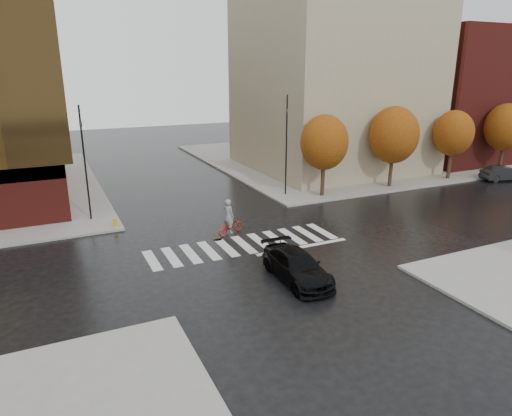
{
  "coord_description": "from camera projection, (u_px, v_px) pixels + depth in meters",
  "views": [
    {
      "loc": [
        -10.11,
        -22.78,
        10.13
      ],
      "look_at": [
        1.06,
        1.04,
        2.0
      ],
      "focal_mm": 32.0,
      "sensor_mm": 36.0,
      "label": 1
    }
  ],
  "objects": [
    {
      "name": "ground",
      "position": [
        247.0,
        247.0,
        26.79
      ],
      "size": [
        120.0,
        120.0,
        0.0
      ],
      "primitive_type": "plane",
      "color": "black",
      "rests_on": "ground"
    },
    {
      "name": "sidewalk_ne",
      "position": [
        338.0,
        157.0,
        53.46
      ],
      "size": [
        30.0,
        30.0,
        0.15
      ],
      "primitive_type": "cube",
      "color": "gray",
      "rests_on": "ground"
    },
    {
      "name": "crosswalk",
      "position": [
        244.0,
        245.0,
        27.22
      ],
      "size": [
        12.0,
        3.0,
        0.01
      ],
      "primitive_type": "cube",
      "color": "silver",
      "rests_on": "ground"
    },
    {
      "name": "building_ne_tan",
      "position": [
        332.0,
        78.0,
        45.69
      ],
      "size": [
        16.0,
        16.0,
        18.0
      ],
      "primitive_type": "cube",
      "color": "gray",
      "rests_on": "sidewalk_ne"
    },
    {
      "name": "building_ne_brick",
      "position": [
        454.0,
        95.0,
        51.91
      ],
      "size": [
        14.0,
        14.0,
        14.0
      ],
      "primitive_type": "cube",
      "color": "maroon",
      "rests_on": "sidewalk_ne"
    },
    {
      "name": "tree_ne_a",
      "position": [
        324.0,
        143.0,
        35.94
      ],
      "size": [
        3.8,
        3.8,
        6.5
      ],
      "color": "#301F15",
      "rests_on": "sidewalk_ne"
    },
    {
      "name": "tree_ne_b",
      "position": [
        394.0,
        135.0,
        38.73
      ],
      "size": [
        4.2,
        4.2,
        6.89
      ],
      "color": "#301F15",
      "rests_on": "sidewalk_ne"
    },
    {
      "name": "tree_ne_c",
      "position": [
        453.0,
        133.0,
        41.64
      ],
      "size": [
        3.6,
        3.6,
        6.31
      ],
      "color": "#301F15",
      "rests_on": "sidewalk_ne"
    },
    {
      "name": "tree_ne_d",
      "position": [
        506.0,
        127.0,
        44.43
      ],
      "size": [
        4.0,
        4.0,
        6.7
      ],
      "color": "#301F15",
      "rests_on": "sidewalk_ne"
    },
    {
      "name": "sedan",
      "position": [
        297.0,
        266.0,
        22.53
      ],
      "size": [
        2.09,
        4.99,
        1.44
      ],
      "primitive_type": "imported",
      "rotation": [
        0.0,
        0.0,
        -0.02
      ],
      "color": "black",
      "rests_on": "ground"
    },
    {
      "name": "cyclist",
      "position": [
        230.0,
        222.0,
        28.69
      ],
      "size": [
        2.15,
        1.48,
        2.32
      ],
      "rotation": [
        0.0,
        0.0,
        1.99
      ],
      "color": "#9E1B0E",
      "rests_on": "ground"
    },
    {
      "name": "traffic_light_nw",
      "position": [
        84.0,
        155.0,
        30.08
      ],
      "size": [
        0.19,
        0.16,
        7.69
      ],
      "rotation": [
        0.0,
        0.0,
        -1.58
      ],
      "color": "black",
      "rests_on": "sidewalk_nw"
    },
    {
      "name": "traffic_light_ne",
      "position": [
        286.0,
        138.0,
        36.2
      ],
      "size": [
        0.17,
        0.21,
        7.97
      ],
      "rotation": [
        0.0,
        0.0,
        3.2
      ],
      "color": "black",
      "rests_on": "sidewalk_ne"
    },
    {
      "name": "fire_hydrant",
      "position": [
        115.0,
        222.0,
        29.62
      ],
      "size": [
        0.24,
        0.24,
        0.67
      ],
      "color": "#EEB50E",
      "rests_on": "sidewalk_nw"
    },
    {
      "name": "manhole",
      "position": [
        217.0,
        239.0,
        28.06
      ],
      "size": [
        0.63,
        0.63,
        0.01
      ],
      "primitive_type": "cylinder",
      "rotation": [
        0.0,
        0.0,
        -0.01
      ],
      "color": "#433418",
      "rests_on": "ground"
    },
    {
      "name": "parked_car",
      "position": [
        504.0,
        173.0,
        42.46
      ],
      "size": [
        4.42,
        2.45,
        1.38
      ],
      "primitive_type": "imported",
      "rotation": [
        0.0,
        0.0,
        1.32
      ],
      "color": "black",
      "rests_on": "ground"
    }
  ]
}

